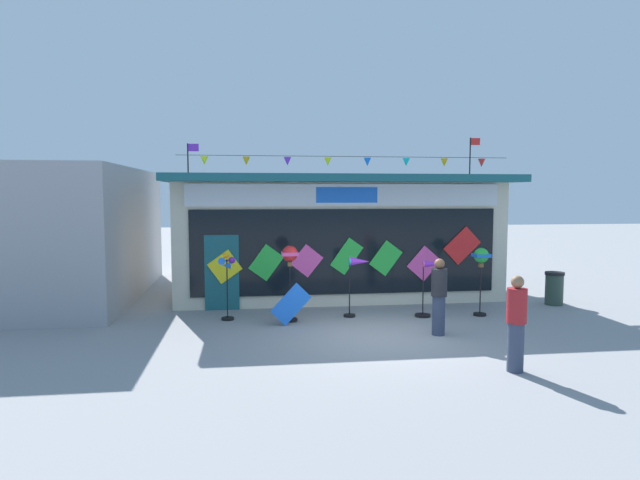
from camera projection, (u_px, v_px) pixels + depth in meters
name	position (u px, v px, depth m)	size (l,w,h in m)	color
ground_plane	(379.00, 336.00, 11.77)	(80.00, 80.00, 0.00)	gray
kite_shop_building	(334.00, 234.00, 16.80)	(9.69, 5.17, 4.86)	beige
wind_spinner_far_left	(227.00, 274.00, 13.13)	(0.41, 0.31, 1.67)	black
wind_spinner_left	(290.00, 261.00, 13.01)	(0.39, 0.39, 1.84)	black
wind_spinner_center_left	(357.00, 271.00, 13.52)	(0.67, 0.34, 1.51)	black
wind_spinner_center_right	(429.00, 283.00, 13.55)	(0.69, 0.39, 1.42)	black
wind_spinner_right	(481.00, 261.00, 13.62)	(0.38, 0.38, 1.72)	black
person_near_camera	(439.00, 295.00, 11.79)	(0.40, 0.48, 1.68)	#333D56
person_mid_plaza	(516.00, 323.00, 9.33)	(0.34, 0.34, 1.68)	#333D56
trash_bin	(554.00, 288.00, 15.04)	(0.52, 0.52, 0.92)	#2D4238
display_kite_on_ground	(291.00, 304.00, 12.69)	(0.50, 0.03, 0.91)	blue
neighbour_building	(36.00, 233.00, 16.01)	(5.96, 8.15, 3.82)	#99999E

